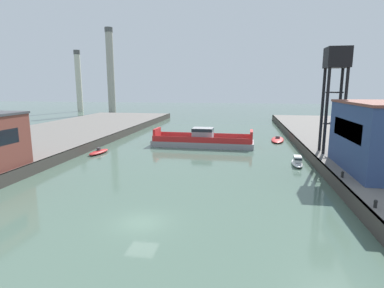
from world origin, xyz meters
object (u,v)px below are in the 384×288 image
(moored_boat_mid_left, at_px, (99,152))
(crane_tower, at_px, (336,71))
(moored_boat_near_left, at_px, (297,162))
(smokestack_distant_b, at_px, (110,69))
(chain_ferry, at_px, (203,140))
(moored_boat_near_right, at_px, (278,140))
(smokestack_distant_a, at_px, (78,79))

(moored_boat_mid_left, distance_m, crane_tower, 40.46)
(moored_boat_near_left, xyz_separation_m, smokestack_distant_b, (-66.87, 86.13, 18.96))
(chain_ferry, relative_size, moored_boat_mid_left, 3.72)
(moored_boat_near_left, height_order, moored_boat_near_right, moored_boat_near_left)
(moored_boat_mid_left, bearing_deg, smokestack_distant_a, 120.63)
(moored_boat_near_left, xyz_separation_m, moored_boat_near_right, (-0.61, 21.49, -0.28))
(moored_boat_near_right, xyz_separation_m, moored_boat_mid_left, (-32.38, -18.72, 0.04))
(chain_ferry, height_order, crane_tower, crane_tower)
(crane_tower, bearing_deg, smokestack_distant_a, 135.66)
(moored_boat_mid_left, bearing_deg, crane_tower, -0.30)
(chain_ferry, bearing_deg, moored_boat_near_left, -39.12)
(smokestack_distant_b, bearing_deg, crane_tower, -49.25)
(moored_boat_mid_left, relative_size, smokestack_distant_a, 0.19)
(chain_ferry, distance_m, moored_boat_near_left, 20.51)
(moored_boat_near_left, relative_size, crane_tower, 0.35)
(moored_boat_mid_left, bearing_deg, smokestack_distant_b, 112.12)
(moored_boat_mid_left, height_order, smokestack_distant_a, smokestack_distant_a)
(moored_boat_near_right, relative_size, smokestack_distant_b, 0.23)
(smokestack_distant_a, height_order, smokestack_distant_b, smokestack_distant_b)
(chain_ferry, xyz_separation_m, moored_boat_near_left, (15.91, -12.94, -0.56))
(smokestack_distant_a, bearing_deg, smokestack_distant_b, -14.19)
(crane_tower, bearing_deg, moored_boat_near_right, 106.91)
(crane_tower, bearing_deg, chain_ferry, 153.78)
(moored_boat_mid_left, bearing_deg, moored_boat_near_right, 30.04)
(smokestack_distant_b, bearing_deg, smokestack_distant_a, 165.81)
(moored_boat_mid_left, relative_size, crane_tower, 0.34)
(moored_boat_near_right, relative_size, crane_tower, 0.55)
(moored_boat_near_right, bearing_deg, crane_tower, -73.09)
(moored_boat_near_left, bearing_deg, smokestack_distant_b, 127.82)
(chain_ferry, distance_m, smokestack_distant_b, 91.07)
(chain_ferry, height_order, moored_boat_mid_left, chain_ferry)
(moored_boat_near_left, bearing_deg, crane_tower, 26.52)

